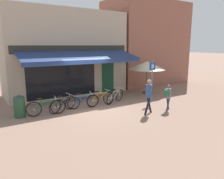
% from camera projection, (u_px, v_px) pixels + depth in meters
% --- Properties ---
extents(ground_plane, '(160.00, 160.00, 0.00)m').
position_uv_depth(ground_plane, '(94.00, 108.00, 11.35)').
color(ground_plane, '#846656').
extents(shop_front, '(7.70, 4.89, 5.37)m').
position_uv_depth(shop_front, '(66.00, 53.00, 14.29)').
color(shop_front, tan).
rests_on(shop_front, ground_plane).
extents(neighbour_building, '(6.70, 4.00, 6.66)m').
position_uv_depth(neighbour_building, '(145.00, 44.00, 18.60)').
color(neighbour_building, '#8E5647').
rests_on(neighbour_building, ground_plane).
extents(bike_rack_rail, '(4.57, 0.04, 0.57)m').
position_uv_depth(bike_rack_rail, '(81.00, 98.00, 11.34)').
color(bike_rack_rail, '#47494F').
rests_on(bike_rack_rail, ground_plane).
extents(bicycle_green, '(1.78, 0.57, 0.86)m').
position_uv_depth(bicycle_green, '(46.00, 107.00, 10.07)').
color(bicycle_green, black).
rests_on(bicycle_green, ground_plane).
extents(bicycle_black, '(1.63, 0.75, 0.87)m').
position_uv_depth(bicycle_black, '(63.00, 104.00, 10.64)').
color(bicycle_black, black).
rests_on(bicycle_black, ground_plane).
extents(bicycle_blue, '(1.70, 0.60, 0.83)m').
position_uv_depth(bicycle_blue, '(83.00, 101.00, 11.22)').
color(bicycle_blue, black).
rests_on(bicycle_blue, ground_plane).
extents(bicycle_orange, '(1.74, 0.52, 0.85)m').
position_uv_depth(bicycle_orange, '(101.00, 99.00, 11.67)').
color(bicycle_orange, black).
rests_on(bicycle_orange, ground_plane).
extents(bicycle_silver, '(1.61, 0.84, 0.86)m').
position_uv_depth(bicycle_silver, '(115.00, 96.00, 12.25)').
color(bicycle_silver, black).
rests_on(bicycle_silver, ground_plane).
extents(pedestrian_adult, '(0.58, 0.46, 1.66)m').
position_uv_depth(pedestrian_adult, '(149.00, 93.00, 10.20)').
color(pedestrian_adult, black).
rests_on(pedestrian_adult, ground_plane).
extents(pedestrian_child, '(0.48, 0.43, 1.31)m').
position_uv_depth(pedestrian_child, '(168.00, 94.00, 10.78)').
color(pedestrian_child, '#282D47').
rests_on(pedestrian_child, ground_plane).
extents(litter_bin, '(0.50, 0.50, 1.03)m').
position_uv_depth(litter_bin, '(19.00, 106.00, 9.80)').
color(litter_bin, '#23472D').
rests_on(litter_bin, ground_plane).
extents(parking_sign, '(0.44, 0.07, 2.31)m').
position_uv_depth(parking_sign, '(152.00, 77.00, 12.41)').
color(parking_sign, slate).
rests_on(parking_sign, ground_plane).
extents(cafe_parasol, '(2.43, 2.43, 2.15)m').
position_uv_depth(cafe_parasol, '(147.00, 66.00, 14.49)').
color(cafe_parasol, '#4C3D2D').
rests_on(cafe_parasol, ground_plane).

